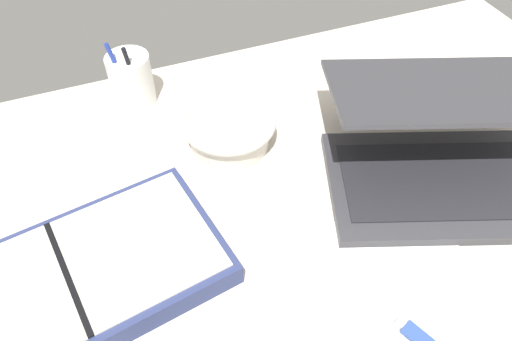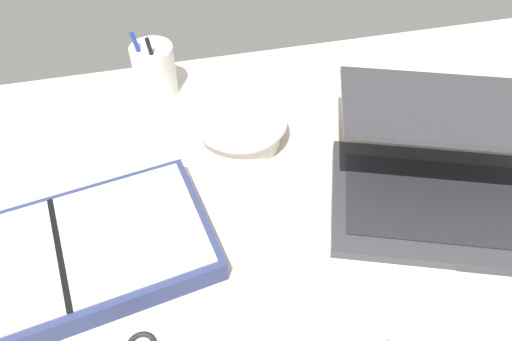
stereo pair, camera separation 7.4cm
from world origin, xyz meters
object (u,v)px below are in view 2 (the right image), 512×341
(laptop, at_px, (451,171))
(pen_cup, at_px, (154,70))
(bowl, at_px, (241,128))
(planner, at_px, (63,259))

(laptop, xyz_separation_m, pen_cup, (-0.42, 0.37, -0.00))
(bowl, xyz_separation_m, pen_cup, (-0.13, 0.17, 0.02))
(bowl, bearing_deg, pen_cup, 126.75)
(bowl, relative_size, pen_cup, 1.19)
(bowl, height_order, planner, bowl)
(planner, bearing_deg, bowl, 24.17)
(bowl, height_order, pen_cup, pen_cup)
(pen_cup, distance_m, planner, 0.41)
(laptop, distance_m, pen_cup, 0.56)
(laptop, xyz_separation_m, planner, (-0.58, -0.01, -0.03))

